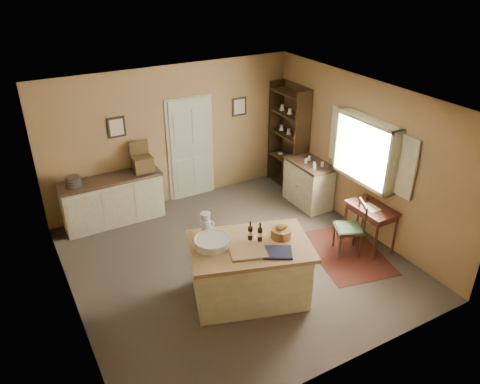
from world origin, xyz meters
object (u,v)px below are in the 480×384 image
(work_island, at_px, (249,269))
(right_cabinet, at_px, (308,183))
(sideboard, at_px, (113,199))
(desk_chair, at_px, (349,229))
(shelving_unit, at_px, (290,137))
(writing_desk, at_px, (372,212))

(work_island, distance_m, right_cabinet, 3.06)
(sideboard, relative_size, desk_chair, 1.98)
(work_island, height_order, sideboard, work_island)
(sideboard, height_order, shelving_unit, shelving_unit)
(desk_chair, bearing_deg, work_island, -150.84)
(work_island, relative_size, shelving_unit, 0.89)
(sideboard, bearing_deg, writing_desk, -39.24)
(desk_chair, distance_m, shelving_unit, 2.74)
(sideboard, xyz_separation_m, desk_chair, (3.10, -2.86, -0.02))
(sideboard, bearing_deg, right_cabinet, -18.26)
(writing_desk, distance_m, right_cabinet, 1.74)
(writing_desk, bearing_deg, desk_chair, 176.17)
(writing_desk, xyz_separation_m, desk_chair, (-0.44, 0.03, -0.20))
(shelving_unit, bearing_deg, desk_chair, -102.91)
(right_cabinet, relative_size, shelving_unit, 0.47)
(work_island, xyz_separation_m, desk_chair, (1.99, 0.17, -0.02))
(sideboard, relative_size, shelving_unit, 0.84)
(work_island, relative_size, right_cabinet, 1.91)
(work_island, distance_m, sideboard, 3.23)
(sideboard, distance_m, right_cabinet, 3.73)
(writing_desk, height_order, right_cabinet, right_cabinet)
(writing_desk, bearing_deg, work_island, -176.74)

